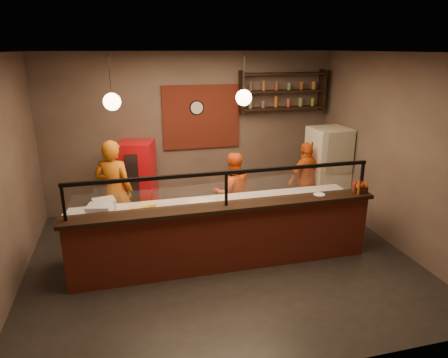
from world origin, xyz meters
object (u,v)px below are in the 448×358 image
object	(u,v)px
wall_clock	(197,108)
pizza_dough	(202,204)
fridge	(327,170)
cook_left	(114,191)
cook_mid	(232,193)
condiment_caddy	(360,189)
red_cooler	(138,179)
pepper_mill	(361,187)
cook_right	(306,180)

from	to	relation	value
wall_clock	pizza_dough	xyz separation A→B (m)	(-0.36, -2.24, -1.19)
fridge	cook_left	bearing A→B (deg)	-179.99
cook_mid	condiment_caddy	size ratio (longest dim) A/B	7.54
red_cooler	pepper_mill	size ratio (longest dim) A/B	7.70
cook_right	pepper_mill	xyz separation A→B (m)	(0.15, -1.63, 0.40)
red_cooler	cook_right	bearing A→B (deg)	1.70
cook_left	condiment_caddy	xyz separation A→B (m)	(3.81, -1.53, 0.21)
condiment_caddy	pepper_mill	world-z (taller)	pepper_mill
condiment_caddy	red_cooler	bearing A→B (deg)	143.81
cook_mid	pepper_mill	distance (m)	2.23
cook_right	pepper_mill	bearing A→B (deg)	76.33
wall_clock	fridge	distance (m)	2.95
wall_clock	pizza_dough	distance (m)	2.56
cook_right	red_cooler	distance (m)	3.34
red_cooler	cook_mid	bearing A→B (deg)	-18.50
cook_right	pizza_dough	distance (m)	2.55
wall_clock	fridge	bearing A→B (deg)	-21.59
cook_mid	pizza_dough	distance (m)	1.07
condiment_caddy	pepper_mill	size ratio (longest dim) A/B	1.00
cook_left	cook_right	distance (m)	3.67
cook_left	pepper_mill	distance (m)	4.13
red_cooler	pepper_mill	xyz separation A→B (m)	(3.37, -2.49, 0.39)
wall_clock	pepper_mill	world-z (taller)	wall_clock
wall_clock	cook_left	xyz separation A→B (m)	(-1.71, -1.25, -1.20)
cook_mid	pizza_dough	size ratio (longest dim) A/B	3.11
red_cooler	cook_left	bearing A→B (deg)	-98.52
fridge	pizza_dough	distance (m)	3.12
cook_left	cook_right	bearing A→B (deg)	-158.75
fridge	pepper_mill	distance (m)	1.88
pizza_dough	fridge	bearing A→B (deg)	23.58
fridge	red_cooler	world-z (taller)	fridge
cook_mid	cook_right	distance (m)	1.62
pizza_dough	cook_right	bearing A→B (deg)	24.91
pepper_mill	wall_clock	bearing A→B (deg)	126.87
cook_mid	condiment_caddy	bearing A→B (deg)	139.31
cook_mid	red_cooler	xyz separation A→B (m)	(-1.64, 1.15, 0.02)
wall_clock	cook_right	size ratio (longest dim) A/B	0.20
fridge	pepper_mill	bearing A→B (deg)	-105.98
pizza_dough	condiment_caddy	bearing A→B (deg)	-12.49
wall_clock	pizza_dough	world-z (taller)	wall_clock
cook_left	cook_mid	world-z (taller)	cook_left
cook_left	cook_mid	bearing A→B (deg)	-165.81
red_cooler	condiment_caddy	bearing A→B (deg)	-19.64
cook_right	pepper_mill	world-z (taller)	cook_right
cook_right	red_cooler	xyz separation A→B (m)	(-3.22, 0.85, 0.00)
red_cooler	condiment_caddy	xyz separation A→B (m)	(3.37, -2.47, 0.35)
cook_left	red_cooler	world-z (taller)	cook_left
cook_right	fridge	bearing A→B (deg)	178.78
cook_right	pizza_dough	xyz separation A→B (m)	(-2.31, -1.07, 0.14)
wall_clock	cook_mid	size ratio (longest dim) A/B	0.20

